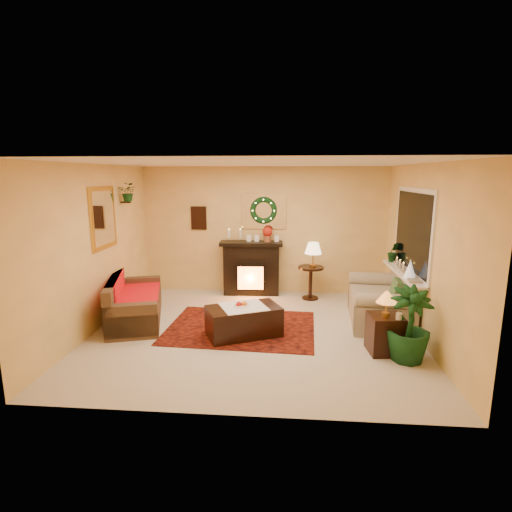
# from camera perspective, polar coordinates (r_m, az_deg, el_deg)

# --- Properties ---
(floor) EXTENTS (5.00, 5.00, 0.00)m
(floor) POSITION_cam_1_polar(r_m,az_deg,el_deg) (6.42, -0.26, -10.75)
(floor) COLOR beige
(floor) RESTS_ON ground
(ceiling) EXTENTS (5.00, 5.00, 0.00)m
(ceiling) POSITION_cam_1_polar(r_m,az_deg,el_deg) (5.94, -0.29, 13.15)
(ceiling) COLOR white
(ceiling) RESTS_ON ground
(wall_back) EXTENTS (5.00, 5.00, 0.00)m
(wall_back) POSITION_cam_1_polar(r_m,az_deg,el_deg) (8.26, 1.09, 3.65)
(wall_back) COLOR #EFD88C
(wall_back) RESTS_ON ground
(wall_front) EXTENTS (5.00, 5.00, 0.00)m
(wall_front) POSITION_cam_1_polar(r_m,az_deg,el_deg) (3.87, -3.20, -5.51)
(wall_front) COLOR #EFD88C
(wall_front) RESTS_ON ground
(wall_left) EXTENTS (4.50, 4.50, 0.00)m
(wall_left) POSITION_cam_1_polar(r_m,az_deg,el_deg) (6.74, -21.97, 1.01)
(wall_left) COLOR #EFD88C
(wall_left) RESTS_ON ground
(wall_right) EXTENTS (4.50, 4.50, 0.00)m
(wall_right) POSITION_cam_1_polar(r_m,az_deg,el_deg) (6.34, 22.86, 0.32)
(wall_right) COLOR #EFD88C
(wall_right) RESTS_ON ground
(area_rug) EXTENTS (2.43, 1.87, 0.01)m
(area_rug) POSITION_cam_1_polar(r_m,az_deg,el_deg) (6.57, -2.15, -10.14)
(area_rug) COLOR #5B111A
(area_rug) RESTS_ON floor
(sofa) EXTENTS (1.26, 1.93, 0.77)m
(sofa) POSITION_cam_1_polar(r_m,az_deg,el_deg) (7.04, -16.87, -5.50)
(sofa) COLOR #3D2419
(sofa) RESTS_ON floor
(red_throw) EXTENTS (0.76, 1.23, 0.02)m
(red_throw) POSITION_cam_1_polar(r_m,az_deg,el_deg) (7.18, -16.72, -4.95)
(red_throw) COLOR red
(red_throw) RESTS_ON sofa
(fireplace) EXTENTS (1.14, 0.41, 1.03)m
(fireplace) POSITION_cam_1_polar(r_m,az_deg,el_deg) (8.21, -0.66, -1.72)
(fireplace) COLOR black
(fireplace) RESTS_ON floor
(poinsettia) EXTENTS (0.20, 0.20, 0.20)m
(poinsettia) POSITION_cam_1_polar(r_m,az_deg,el_deg) (8.06, 1.65, 3.46)
(poinsettia) COLOR #AC1E0F
(poinsettia) RESTS_ON fireplace
(mantel_candle_a) EXTENTS (0.06, 0.06, 0.17)m
(mantel_candle_a) POSITION_cam_1_polar(r_m,az_deg,el_deg) (8.10, -3.88, 3.19)
(mantel_candle_a) COLOR white
(mantel_candle_a) RESTS_ON fireplace
(mantel_candle_b) EXTENTS (0.06, 0.06, 0.17)m
(mantel_candle_b) POSITION_cam_1_polar(r_m,az_deg,el_deg) (8.11, -2.26, 3.21)
(mantel_candle_b) COLOR #FFFDC8
(mantel_candle_b) RESTS_ON fireplace
(mantel_mirror) EXTENTS (0.92, 0.02, 0.72)m
(mantel_mirror) POSITION_cam_1_polar(r_m,az_deg,el_deg) (8.19, 1.09, 6.40)
(mantel_mirror) COLOR white
(mantel_mirror) RESTS_ON wall_back
(wreath) EXTENTS (0.55, 0.11, 0.55)m
(wreath) POSITION_cam_1_polar(r_m,az_deg,el_deg) (8.15, 1.08, 6.52)
(wreath) COLOR #194719
(wreath) RESTS_ON wall_back
(wall_art) EXTENTS (0.32, 0.03, 0.48)m
(wall_art) POSITION_cam_1_polar(r_m,az_deg,el_deg) (8.40, -8.18, 5.39)
(wall_art) COLOR #381E11
(wall_art) RESTS_ON wall_back
(gold_mirror) EXTENTS (0.03, 0.84, 1.00)m
(gold_mirror) POSITION_cam_1_polar(r_m,az_deg,el_deg) (6.93, -21.01, 5.12)
(gold_mirror) COLOR gold
(gold_mirror) RESTS_ON wall_left
(hanging_plant) EXTENTS (0.33, 0.28, 0.36)m
(hanging_plant) POSITION_cam_1_polar(r_m,az_deg,el_deg) (7.54, -17.70, 7.48)
(hanging_plant) COLOR #194719
(hanging_plant) RESTS_ON wall_left
(loveseat) EXTENTS (1.05, 1.66, 0.92)m
(loveseat) POSITION_cam_1_polar(r_m,az_deg,el_deg) (7.04, 17.26, -5.62)
(loveseat) COLOR gray
(loveseat) RESTS_ON floor
(window_frame) EXTENTS (0.03, 1.86, 1.36)m
(window_frame) POSITION_cam_1_polar(r_m,az_deg,el_deg) (6.81, 21.50, 3.29)
(window_frame) COLOR white
(window_frame) RESTS_ON wall_right
(window_glass) EXTENTS (0.02, 1.70, 1.22)m
(window_glass) POSITION_cam_1_polar(r_m,az_deg,el_deg) (6.81, 21.38, 3.29)
(window_glass) COLOR black
(window_glass) RESTS_ON wall_right
(window_sill) EXTENTS (0.22, 1.86, 0.04)m
(window_sill) POSITION_cam_1_polar(r_m,az_deg,el_deg) (6.91, 20.25, -2.27)
(window_sill) COLOR white
(window_sill) RESTS_ON wall_right
(mini_tree) EXTENTS (0.18, 0.18, 0.28)m
(mini_tree) POSITION_cam_1_polar(r_m,az_deg,el_deg) (6.44, 21.16, -1.75)
(mini_tree) COLOR white
(mini_tree) RESTS_ON window_sill
(sill_plant) EXTENTS (0.26, 0.21, 0.48)m
(sill_plant) POSITION_cam_1_polar(r_m,az_deg,el_deg) (7.56, 19.05, 0.63)
(sill_plant) COLOR #205625
(sill_plant) RESTS_ON window_sill
(side_table_round) EXTENTS (0.64, 0.64, 0.66)m
(side_table_round) POSITION_cam_1_polar(r_m,az_deg,el_deg) (8.01, 7.79, -3.84)
(side_table_round) COLOR #512F18
(side_table_round) RESTS_ON floor
(lamp_cream) EXTENTS (0.33, 0.33, 0.50)m
(lamp_cream) POSITION_cam_1_polar(r_m,az_deg,el_deg) (7.84, 8.15, 0.00)
(lamp_cream) COLOR #FFDC9F
(lamp_cream) RESTS_ON side_table_round
(end_table_square) EXTENTS (0.48, 0.48, 0.54)m
(end_table_square) POSITION_cam_1_polar(r_m,az_deg,el_deg) (5.91, 17.93, -10.53)
(end_table_square) COLOR black
(end_table_square) RESTS_ON floor
(lamp_tiffany) EXTENTS (0.28, 0.28, 0.40)m
(lamp_tiffany) POSITION_cam_1_polar(r_m,az_deg,el_deg) (5.71, 18.13, -6.25)
(lamp_tiffany) COLOR orange
(lamp_tiffany) RESTS_ON end_table_square
(coffee_table) EXTENTS (1.24, 1.00, 0.46)m
(coffee_table) POSITION_cam_1_polar(r_m,az_deg,el_deg) (6.21, -1.78, -9.46)
(coffee_table) COLOR #461F17
(coffee_table) RESTS_ON floor
(fruit_bowl) EXTENTS (0.25, 0.25, 0.06)m
(fruit_bowl) POSITION_cam_1_polar(r_m,az_deg,el_deg) (6.14, -2.10, -7.31)
(fruit_bowl) COLOR white
(fruit_bowl) RESTS_ON coffee_table
(floor_palm) EXTENTS (1.93, 1.93, 3.02)m
(floor_palm) POSITION_cam_1_polar(r_m,az_deg,el_deg) (5.70, 20.99, -9.64)
(floor_palm) COLOR #1D5016
(floor_palm) RESTS_ON floor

